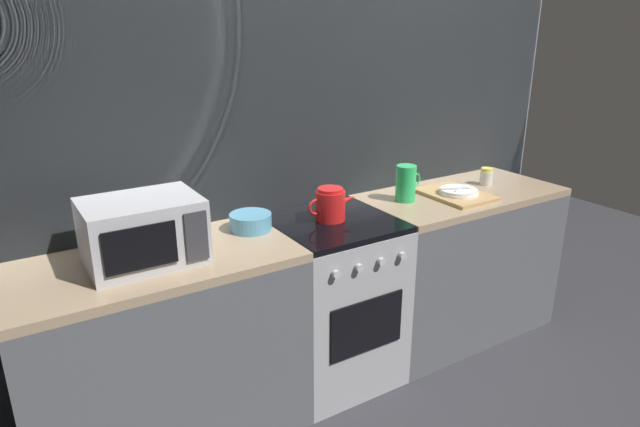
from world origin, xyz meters
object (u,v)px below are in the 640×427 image
(microwave, at_px, (143,231))
(mixing_bowl, at_px, (251,222))
(stove_unit, at_px, (333,300))
(spice_jar, at_px, (486,177))
(dish_pile, at_px, (457,193))
(pitcher, at_px, (406,183))
(kettle, at_px, (330,204))

(microwave, xyz_separation_m, mixing_bowl, (0.53, 0.10, -0.10))
(stove_unit, distance_m, spice_jar, 1.24)
(dish_pile, bearing_deg, spice_jar, 13.48)
(dish_pile, xyz_separation_m, spice_jar, (0.32, 0.08, 0.03))
(pitcher, height_order, dish_pile, pitcher)
(kettle, bearing_deg, dish_pile, -4.19)
(stove_unit, relative_size, kettle, 3.16)
(microwave, distance_m, mixing_bowl, 0.55)
(stove_unit, relative_size, pitcher, 4.50)
(spice_jar, bearing_deg, stove_unit, -178.35)
(kettle, height_order, pitcher, pitcher)
(spice_jar, bearing_deg, dish_pile, -166.52)
(kettle, bearing_deg, spice_jar, 0.88)
(stove_unit, distance_m, dish_pile, 0.94)
(stove_unit, relative_size, dish_pile, 2.25)
(stove_unit, height_order, pitcher, pitcher)
(stove_unit, xyz_separation_m, dish_pile, (0.81, -0.04, 0.47))
(dish_pile, relative_size, spice_jar, 3.81)
(pitcher, bearing_deg, kettle, -175.80)
(dish_pile, bearing_deg, kettle, 175.81)
(spice_jar, bearing_deg, microwave, -178.99)
(stove_unit, bearing_deg, kettle, 115.84)
(spice_jar, bearing_deg, pitcher, 178.08)
(kettle, relative_size, spice_jar, 2.71)
(stove_unit, height_order, microwave, microwave)
(kettle, height_order, mixing_bowl, kettle)
(pitcher, xyz_separation_m, spice_jar, (0.62, -0.02, -0.05))
(mixing_bowl, distance_m, pitcher, 0.92)
(microwave, relative_size, mixing_bowl, 2.30)
(kettle, distance_m, dish_pile, 0.82)
(stove_unit, height_order, spice_jar, spice_jar)
(microwave, xyz_separation_m, spice_jar, (2.06, 0.04, -0.08))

